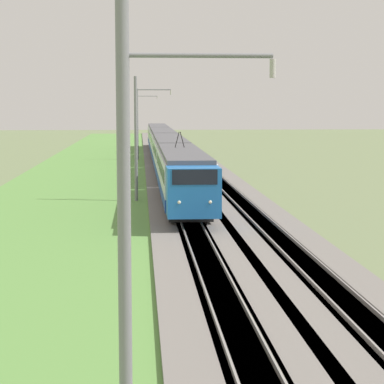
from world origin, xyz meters
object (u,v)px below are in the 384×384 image
Objects in this scene: passenger_train at (166,147)px; catenary_mast_near at (128,250)px; catenary_mast_mid at (137,138)px; catenary_mast_far at (138,124)px.

catenary_mast_near is (-66.93, 2.91, 2.05)m from passenger_train.
passenger_train is 10.04× the size of catenary_mast_near.
passenger_train is 27.91m from catenary_mast_mid.
catenary_mast_far reaches higher than passenger_train.
passenger_train is at bearing -165.88° from catenary_mast_far.
catenary_mast_mid reaches higher than passenger_train.
catenary_mast_mid is (-27.67, 2.91, 2.19)m from passenger_train.
catenary_mast_far is at bearing 0.00° from catenary_mast_near.
catenary_mast_mid is (39.26, 0.00, 0.14)m from catenary_mast_near.
catenary_mast_near is 39.26m from catenary_mast_mid.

